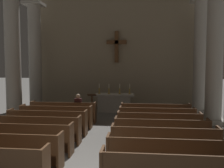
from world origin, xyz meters
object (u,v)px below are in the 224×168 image
(altar, at_px, (114,102))
(candlestick_outer_left, at_px, (99,91))
(candlestick_outer_right, at_px, (130,91))
(pew_left_row_3, at_px, (23,138))
(column_right_fourth, at_px, (200,58))
(candlestick_inner_left, at_px, (109,91))
(pew_right_row_2, at_px, (169,156))
(pew_left_row_5, at_px, (47,122))
(pew_left_row_2, at_px, (5,150))
(lone_worshipper, at_px, (79,107))
(pew_right_row_7, at_px, (155,114))
(pew_left_row_4, at_px, (37,129))
(pew_right_row_6, at_px, (157,119))
(pew_left_row_7, at_px, (63,112))
(column_left_fourth, at_px, (35,58))
(candlestick_inner_right, at_px, (120,91))
(pew_right_row_3, at_px, (165,143))
(pew_right_row_5, at_px, (159,125))
(pew_left_row_6, at_px, (56,116))
(pew_right_row_4, at_px, (161,133))
(column_left_third, at_px, (13,57))
(lectern, at_px, (92,105))
(column_right_third, at_px, (215,57))

(altar, bearing_deg, candlestick_outer_left, 180.00)
(candlestick_outer_right, bearing_deg, pew_left_row_3, -113.24)
(column_right_fourth, bearing_deg, altar, -175.97)
(altar, xyz_separation_m, candlestick_inner_left, (-0.30, 0.00, 0.65))
(altar, bearing_deg, pew_right_row_2, -75.15)
(candlestick_outer_left, bearing_deg, pew_left_row_5, -104.48)
(pew_left_row_2, distance_m, lone_worshipper, 5.22)
(pew_left_row_3, xyz_separation_m, pew_right_row_7, (4.17, 4.10, 0.00))
(pew_left_row_4, relative_size, candlestick_outer_left, 5.39)
(pew_right_row_6, bearing_deg, pew_left_row_4, -153.81)
(candlestick_inner_left, bearing_deg, pew_left_row_7, -123.15)
(column_left_fourth, distance_m, candlestick_inner_right, 5.30)
(pew_left_row_3, distance_m, pew_right_row_3, 4.17)
(pew_left_row_2, distance_m, pew_right_row_7, 6.61)
(pew_left_row_2, height_order, column_left_fourth, column_left_fourth)
(pew_right_row_7, relative_size, column_left_fourth, 0.49)
(candlestick_inner_right, bearing_deg, pew_right_row_5, -69.54)
(pew_left_row_5, height_order, pew_right_row_5, same)
(candlestick_outer_left, bearing_deg, pew_left_row_7, -114.32)
(pew_right_row_7, distance_m, candlestick_inner_right, 3.34)
(pew_left_row_3, bearing_deg, pew_left_row_6, 90.00)
(pew_left_row_6, height_order, pew_right_row_4, same)
(pew_right_row_5, relative_size, pew_right_row_7, 1.00)
(pew_right_row_5, bearing_deg, pew_left_row_4, -166.18)
(pew_right_row_5, distance_m, pew_right_row_7, 2.05)
(pew_left_row_5, bearing_deg, pew_right_row_2, -36.42)
(column_right_fourth, relative_size, altar, 2.80)
(pew_left_row_6, relative_size, pew_right_row_6, 1.00)
(pew_left_row_6, distance_m, column_left_third, 3.89)
(pew_right_row_2, height_order, pew_right_row_3, same)
(pew_left_row_5, bearing_deg, candlestick_outer_right, 58.47)
(pew_left_row_5, xyz_separation_m, candlestick_inner_left, (1.79, 4.79, 0.70))
(pew_left_row_3, bearing_deg, pew_right_row_4, 13.82)
(pew_right_row_4, distance_m, column_left_fourth, 9.47)
(pew_right_row_7, distance_m, lectern, 3.48)
(pew_right_row_2, height_order, candlestick_outer_right, candlestick_outer_right)
(pew_left_row_6, bearing_deg, column_left_third, 150.38)
(pew_right_row_6, xyz_separation_m, candlestick_inner_left, (-2.39, 3.76, 0.70))
(pew_left_row_4, height_order, column_right_third, column_right_third)
(pew_left_row_3, bearing_deg, column_left_third, 119.57)
(pew_left_row_3, xyz_separation_m, altar, (2.09, 6.84, 0.06))
(candlestick_inner_right, bearing_deg, column_left_third, -155.19)
(pew_left_row_6, height_order, pew_right_row_5, same)
(pew_left_row_5, height_order, pew_left_row_7, same)
(pew_right_row_4, relative_size, pew_right_row_6, 1.00)
(pew_left_row_2, bearing_deg, pew_right_row_6, 44.53)
(column_left_fourth, bearing_deg, pew_left_row_6, -57.76)
(pew_left_row_7, distance_m, column_left_third, 3.63)
(altar, bearing_deg, pew_left_row_4, -109.74)
(lectern, distance_m, lone_worshipper, 1.54)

